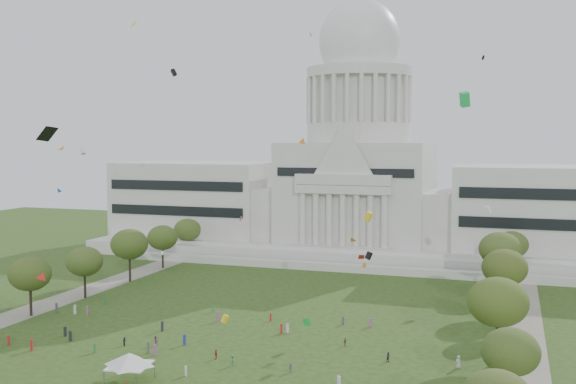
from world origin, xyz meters
name	(u,v)px	position (x,y,z in m)	size (l,w,h in m)	color
ground	(195,367)	(0.00, 0.00, 0.00)	(400.00, 400.00, 0.00)	#2A4615
capitol	(358,182)	(0.00, 113.59, 22.30)	(160.00, 64.50, 91.30)	silver
path_left	(59,300)	(-48.00, 30.00, 0.02)	(8.00, 160.00, 0.04)	gray
path_right	(521,342)	(48.00, 30.00, 0.02)	(8.00, 160.00, 0.04)	gray
row_tree_r_1	(511,352)	(46.22, -1.75, 7.66)	(7.58, 7.58, 10.78)	black
row_tree_l_2	(30,274)	(-45.04, 17.30, 8.51)	(8.42, 8.42, 11.97)	black
row_tree_r_2	(498,302)	(44.17, 17.44, 9.66)	(9.55, 9.55, 13.58)	black
row_tree_l_3	(84,262)	(-44.09, 33.92, 8.21)	(8.12, 8.12, 11.55)	black
row_tree_r_3	(501,295)	(44.40, 34.48, 7.08)	(7.01, 7.01, 9.98)	black
row_tree_l_4	(129,244)	(-44.08, 52.42, 9.39)	(9.29, 9.29, 13.21)	black
row_tree_r_4	(505,268)	(44.76, 50.04, 9.29)	(9.19, 9.19, 13.06)	black
row_tree_l_5	(162,238)	(-45.22, 71.01, 8.42)	(8.33, 8.33, 11.85)	black
row_tree_r_5	(500,249)	(43.49, 70.19, 9.93)	(9.82, 9.82, 13.96)	black
row_tree_l_6	(187,230)	(-46.87, 89.14, 8.27)	(8.19, 8.19, 11.64)	black
row_tree_r_6	(512,245)	(45.96, 88.13, 8.51)	(8.42, 8.42, 11.97)	black
event_tent	(129,359)	(-6.22, -8.74, 3.40)	(8.95, 8.95, 4.39)	#4C4C4C
person_0	(458,362)	(38.66, 12.54, 0.99)	(0.97, 0.63, 1.98)	silver
person_2	(389,357)	(27.91, 12.07, 0.78)	(0.76, 0.47, 1.56)	#26262B
person_3	(232,360)	(5.16, 2.44, 0.88)	(1.13, 0.58, 1.75)	#33723F
person_4	(216,354)	(1.39, 4.58, 0.78)	(0.91, 0.50, 1.56)	#B21E1E
person_5	(156,341)	(-11.32, 7.72, 0.90)	(1.67, 0.66, 1.80)	#994C8C
person_8	(125,341)	(-16.42, 6.06, 0.74)	(0.72, 0.45, 1.48)	#26262B
person_9	(291,368)	(14.75, 2.44, 0.73)	(0.94, 0.49, 1.46)	#4C4C51
person_10	(345,342)	(19.40, 17.87, 0.72)	(0.84, 0.46, 1.44)	olive
distant_crowd	(159,330)	(-14.10, 13.61, 0.89)	(65.95, 35.66, 1.95)	#B21E1E
kite_swarm	(225,167)	(1.63, 8.02, 30.79)	(83.36, 103.05, 64.58)	black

